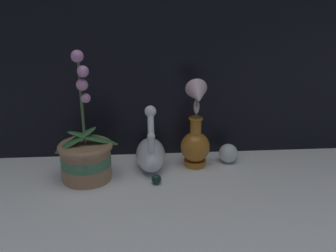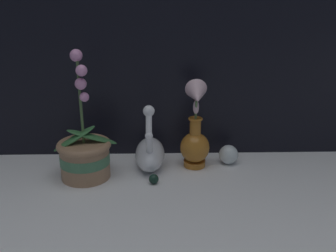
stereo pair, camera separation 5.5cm
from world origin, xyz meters
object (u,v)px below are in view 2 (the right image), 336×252
(blue_vase, at_px, (196,135))
(glass_sphere, at_px, (229,154))
(swan_figurine, at_px, (151,152))
(orchid_potted_plant, at_px, (86,154))

(blue_vase, bearing_deg, glass_sphere, 10.65)
(blue_vase, bearing_deg, swan_figurine, 179.45)
(glass_sphere, bearing_deg, blue_vase, -169.35)
(swan_figurine, distance_m, blue_vase, 0.15)
(swan_figurine, xyz_separation_m, blue_vase, (0.14, -0.00, 0.06))
(swan_figurine, height_order, glass_sphere, swan_figurine)
(orchid_potted_plant, relative_size, blue_vase, 1.35)
(orchid_potted_plant, xyz_separation_m, swan_figurine, (0.19, 0.06, -0.02))
(blue_vase, bearing_deg, orchid_potted_plant, -169.34)
(orchid_potted_plant, xyz_separation_m, glass_sphere, (0.44, 0.08, -0.04))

